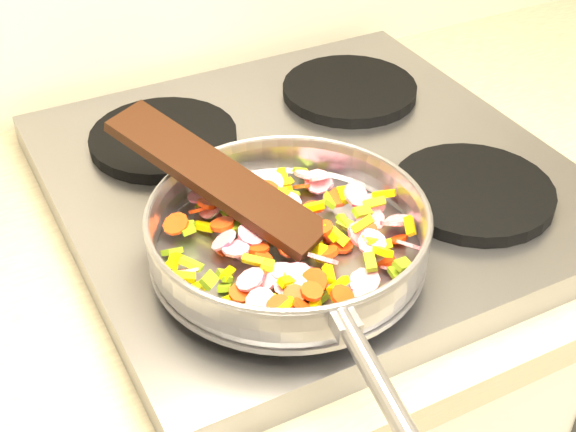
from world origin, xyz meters
name	(u,v)px	position (x,y,z in m)	size (l,w,h in m)	color
cooktop	(310,183)	(-0.70, 1.67, 0.92)	(0.60, 0.60, 0.04)	#939399
grate_fl	(258,264)	(-0.84, 1.52, 0.95)	(0.19, 0.19, 0.02)	black
grate_fr	(473,192)	(-0.56, 1.52, 0.95)	(0.19, 0.19, 0.02)	black
grate_bl	(164,138)	(-0.84, 1.81, 0.95)	(0.19, 0.19, 0.02)	black
grate_br	(350,90)	(-0.56, 1.81, 0.95)	(0.19, 0.19, 0.02)	black
saute_pan	(289,232)	(-0.81, 1.52, 0.99)	(0.33, 0.50, 0.06)	#9E9EA5
vegetable_heap	(293,239)	(-0.80, 1.51, 0.98)	(0.27, 0.27, 0.05)	red
wooden_spatula	(216,177)	(-0.85, 1.60, 1.02)	(0.26, 0.06, 0.01)	black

